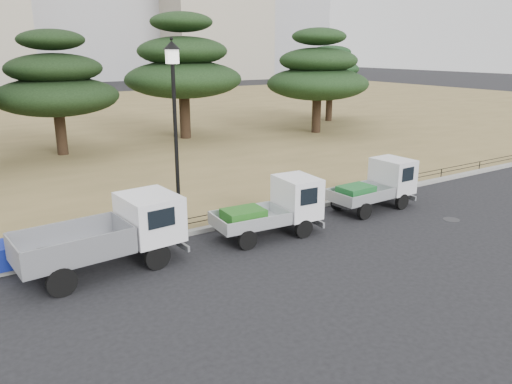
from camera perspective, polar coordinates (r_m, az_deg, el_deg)
ground at (r=16.07m, az=3.88°, el=-6.13°), size 220.00×220.00×0.00m
lawn at (r=43.84m, az=-20.80°, el=7.24°), size 120.00×56.00×0.15m
curb at (r=18.06m, az=-1.03°, el=-3.27°), size 120.00×0.25×0.16m
truck_large at (r=14.64m, az=-16.28°, el=-4.44°), size 4.66×2.16×1.98m
truck_kei_front at (r=16.65m, az=2.15°, el=-1.84°), size 3.68×1.77×1.90m
truck_kei_rear at (r=20.02m, az=13.65°, el=0.76°), size 3.62×1.69×1.86m
street_lamp at (r=16.23m, az=-9.31°, el=9.66°), size 0.55×0.55×6.15m
pipe_fence at (r=18.06m, az=-1.29°, el=-2.07°), size 38.00×0.04×0.40m
tarp_pile at (r=15.84m, az=-26.01°, el=-6.14°), size 1.41×1.04×0.93m
manhole at (r=19.73m, az=21.43°, el=-2.95°), size 0.60×0.60×0.01m
pine_center_left at (r=30.52m, az=-21.93°, el=11.40°), size 6.82×6.82×6.93m
pine_center_right at (r=34.20m, az=-8.35°, el=13.99°), size 7.71×7.71×8.18m
pine_east_near at (r=36.49m, az=7.07°, el=13.33°), size 7.22×7.22×7.29m
pine_east_far at (r=42.73m, az=8.48°, el=12.77°), size 6.10×6.10×6.13m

